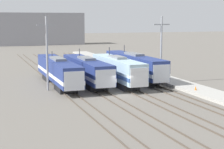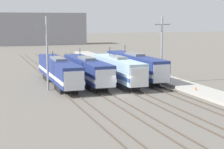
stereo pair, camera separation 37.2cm
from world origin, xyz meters
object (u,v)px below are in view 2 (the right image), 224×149
object	(u,v)px
catenary_tower_left	(47,52)
traffic_cone	(196,88)
locomotive_far_right	(136,66)
catenary_tower_right	(162,48)
locomotive_center_left	(88,71)
locomotive_far_left	(59,71)
locomotive_center_right	(119,70)

from	to	relation	value
catenary_tower_left	traffic_cone	size ratio (longest dim) A/B	17.98
locomotive_far_right	catenary_tower_right	xyz separation A→B (m)	(2.36, -4.32, 3.12)
catenary_tower_left	locomotive_far_right	bearing A→B (deg)	16.25
catenary_tower_right	locomotive_center_left	bearing A→B (deg)	166.83
locomotive_center_left	catenary_tower_left	distance (m)	7.57
locomotive_far_right	traffic_cone	bearing A→B (deg)	-76.38
locomotive_center_left	traffic_cone	world-z (taller)	locomotive_center_left
locomotive_far_right	catenary_tower_left	world-z (taller)	catenary_tower_left
traffic_cone	catenary_tower_left	bearing A→B (deg)	154.58
locomotive_far_left	locomotive_far_right	world-z (taller)	locomotive_far_right
catenary_tower_left	catenary_tower_right	size ratio (longest dim) A/B	1.00
catenary_tower_right	locomotive_far_right	bearing A→B (deg)	118.68
catenary_tower_left	catenary_tower_right	distance (m)	17.20
traffic_cone	locomotive_center_right	bearing A→B (deg)	128.46
locomotive_far_right	catenary_tower_right	bearing A→B (deg)	-61.32
locomotive_far_left	locomotive_center_left	bearing A→B (deg)	-4.79
locomotive_center_right	catenary_tower_right	bearing A→B (deg)	-6.23
locomotive_center_right	catenary_tower_left	world-z (taller)	catenary_tower_left
traffic_cone	locomotive_far_right	bearing A→B (deg)	103.62
locomotive_center_right	locomotive_far_right	bearing A→B (deg)	40.42
catenary_tower_left	locomotive_far_left	bearing A→B (deg)	53.47
locomotive_far_left	catenary_tower_right	world-z (taller)	catenary_tower_right
locomotive_center_left	catenary_tower_left	bearing A→B (deg)	-158.31
catenary_tower_right	catenary_tower_left	bearing A→B (deg)	180.00
locomotive_center_left	catenary_tower_left	xyz separation A→B (m)	(-6.37, -2.53, 3.22)
locomotive_center_right	catenary_tower_right	xyz separation A→B (m)	(6.60, -0.72, 3.13)
locomotive_center_left	catenary_tower_right	bearing A→B (deg)	-13.17
locomotive_center_right	catenary_tower_right	size ratio (longest dim) A/B	1.61
locomotive_center_left	catenary_tower_right	xyz separation A→B (m)	(10.83, -2.53, 3.22)
locomotive_center_left	locomotive_far_left	bearing A→B (deg)	175.21
locomotive_center_left	traffic_cone	bearing A→B (deg)	-43.70
locomotive_far_left	locomotive_far_right	size ratio (longest dim) A/B	1.01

